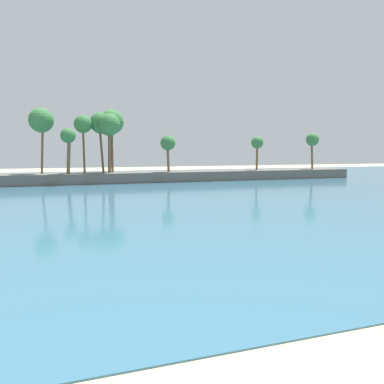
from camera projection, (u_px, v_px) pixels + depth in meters
sea at (82, 189)px, 55.96m from camera, size 220.00×97.66×0.06m
palm_headland at (58, 162)px, 62.83m from camera, size 105.71×6.84×12.73m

